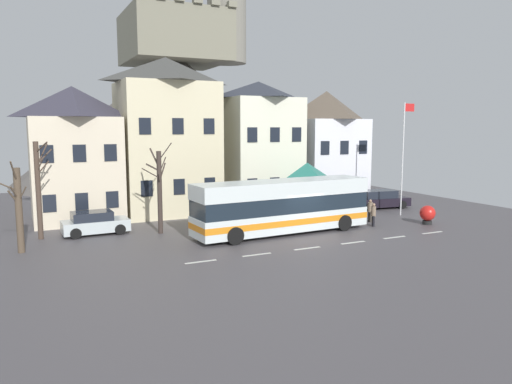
{
  "coord_description": "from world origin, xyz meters",
  "views": [
    {
      "loc": [
        -15.08,
        -23.75,
        6.39
      ],
      "look_at": [
        -1.25,
        4.69,
        2.22
      ],
      "focal_mm": 34.26,
      "sensor_mm": 36.0,
      "label": 1
    }
  ],
  "objects_px": {
    "pedestrian_02": "(370,210)",
    "transit_bus": "(283,207)",
    "townhouse_02": "(259,145)",
    "public_bench": "(288,207)",
    "parked_car_00": "(95,223)",
    "harbour_buoy": "(428,214)",
    "parked_car_01": "(380,199)",
    "bare_tree_02": "(39,188)",
    "townhouse_01": "(167,137)",
    "flagpole": "(404,152)",
    "townhouse_03": "(326,147)",
    "townhouse_00": "(75,154)",
    "bare_tree_01": "(19,209)",
    "bus_shelter": "(307,173)",
    "hilltop_castle": "(176,114)",
    "parked_car_02": "(328,205)",
    "pedestrian_03": "(317,210)",
    "pedestrian_00": "(373,214)",
    "bare_tree_00": "(159,190)",
    "pedestrian_01": "(349,207)"
  },
  "relations": [
    {
      "from": "townhouse_02",
      "to": "harbour_buoy",
      "type": "distance_m",
      "value": 14.24
    },
    {
      "from": "transit_bus",
      "to": "bare_tree_02",
      "type": "height_order",
      "value": "bare_tree_02"
    },
    {
      "from": "bus_shelter",
      "to": "parked_car_00",
      "type": "distance_m",
      "value": 14.93
    },
    {
      "from": "townhouse_00",
      "to": "pedestrian_03",
      "type": "relative_size",
      "value": 5.71
    },
    {
      "from": "parked_car_00",
      "to": "harbour_buoy",
      "type": "distance_m",
      "value": 21.37
    },
    {
      "from": "townhouse_03",
      "to": "pedestrian_03",
      "type": "xyz_separation_m",
      "value": [
        -6.08,
        -8.1,
        -3.81
      ]
    },
    {
      "from": "townhouse_01",
      "to": "harbour_buoy",
      "type": "relative_size",
      "value": 9.02
    },
    {
      "from": "townhouse_02",
      "to": "transit_bus",
      "type": "distance_m",
      "value": 11.15
    },
    {
      "from": "parked_car_00",
      "to": "parked_car_02",
      "type": "height_order",
      "value": "parked_car_00"
    },
    {
      "from": "parked_car_02",
      "to": "bare_tree_02",
      "type": "distance_m",
      "value": 19.92
    },
    {
      "from": "parked_car_00",
      "to": "pedestrian_01",
      "type": "relative_size",
      "value": 2.36
    },
    {
      "from": "pedestrian_00",
      "to": "pedestrian_01",
      "type": "relative_size",
      "value": 0.92
    },
    {
      "from": "townhouse_01",
      "to": "parked_car_01",
      "type": "relative_size",
      "value": 2.4
    },
    {
      "from": "townhouse_01",
      "to": "bare_tree_02",
      "type": "relative_size",
      "value": 2.03
    },
    {
      "from": "parked_car_01",
      "to": "pedestrian_03",
      "type": "relative_size",
      "value": 2.97
    },
    {
      "from": "townhouse_00",
      "to": "hilltop_castle",
      "type": "distance_m",
      "value": 26.69
    },
    {
      "from": "parked_car_01",
      "to": "bare_tree_00",
      "type": "bearing_deg",
      "value": -167.37
    },
    {
      "from": "townhouse_00",
      "to": "bare_tree_01",
      "type": "bearing_deg",
      "value": -113.48
    },
    {
      "from": "parked_car_01",
      "to": "bare_tree_00",
      "type": "distance_m",
      "value": 18.42
    },
    {
      "from": "flagpole",
      "to": "townhouse_03",
      "type": "bearing_deg",
      "value": 97.8
    },
    {
      "from": "bus_shelter",
      "to": "bare_tree_02",
      "type": "relative_size",
      "value": 0.69
    },
    {
      "from": "pedestrian_02",
      "to": "townhouse_02",
      "type": "bearing_deg",
      "value": 112.05
    },
    {
      "from": "pedestrian_00",
      "to": "bare_tree_02",
      "type": "distance_m",
      "value": 20.55
    },
    {
      "from": "pedestrian_02",
      "to": "bare_tree_02",
      "type": "bearing_deg",
      "value": 168.35
    },
    {
      "from": "pedestrian_00",
      "to": "harbour_buoy",
      "type": "distance_m",
      "value": 3.8
    },
    {
      "from": "parked_car_01",
      "to": "bus_shelter",
      "type": "bearing_deg",
      "value": -167.79
    },
    {
      "from": "parked_car_00",
      "to": "pedestrian_00",
      "type": "bearing_deg",
      "value": -20.08
    },
    {
      "from": "townhouse_03",
      "to": "bare_tree_01",
      "type": "distance_m",
      "value": 25.55
    },
    {
      "from": "parked_car_02",
      "to": "bare_tree_01",
      "type": "bearing_deg",
      "value": 5.34
    },
    {
      "from": "townhouse_02",
      "to": "public_bench",
      "type": "distance_m",
      "value": 6.08
    },
    {
      "from": "pedestrian_02",
      "to": "parked_car_01",
      "type": "bearing_deg",
      "value": 44.15
    },
    {
      "from": "townhouse_00",
      "to": "parked_car_01",
      "type": "bearing_deg",
      "value": -13.44
    },
    {
      "from": "bus_shelter",
      "to": "flagpole",
      "type": "bearing_deg",
      "value": -22.59
    },
    {
      "from": "parked_car_00",
      "to": "bare_tree_00",
      "type": "distance_m",
      "value": 4.39
    },
    {
      "from": "hilltop_castle",
      "to": "parked_car_01",
      "type": "bearing_deg",
      "value": -73.41
    },
    {
      "from": "townhouse_02",
      "to": "pedestrian_01",
      "type": "distance_m",
      "value": 9.79
    },
    {
      "from": "public_bench",
      "to": "townhouse_02",
      "type": "bearing_deg",
      "value": 97.09
    },
    {
      "from": "pedestrian_02",
      "to": "public_bench",
      "type": "bearing_deg",
      "value": 121.41
    },
    {
      "from": "pedestrian_02",
      "to": "parked_car_00",
      "type": "bearing_deg",
      "value": 166.58
    },
    {
      "from": "parked_car_01",
      "to": "pedestrian_01",
      "type": "relative_size",
      "value": 2.89
    },
    {
      "from": "bare_tree_02",
      "to": "townhouse_00",
      "type": "bearing_deg",
      "value": 64.75
    },
    {
      "from": "transit_bus",
      "to": "bare_tree_02",
      "type": "relative_size",
      "value": 2.02
    },
    {
      "from": "bus_shelter",
      "to": "bare_tree_02",
      "type": "xyz_separation_m",
      "value": [
        -17.69,
        0.47,
        -0.17
      ]
    },
    {
      "from": "parked_car_01",
      "to": "bare_tree_01",
      "type": "height_order",
      "value": "bare_tree_01"
    },
    {
      "from": "townhouse_03",
      "to": "parked_car_01",
      "type": "relative_size",
      "value": 1.99
    },
    {
      "from": "flagpole",
      "to": "harbour_buoy",
      "type": "xyz_separation_m",
      "value": [
        -0.83,
        -3.38,
        -3.97
      ]
    },
    {
      "from": "public_bench",
      "to": "bare_tree_02",
      "type": "height_order",
      "value": "bare_tree_02"
    },
    {
      "from": "pedestrian_02",
      "to": "transit_bus",
      "type": "bearing_deg",
      "value": -174.92
    },
    {
      "from": "townhouse_01",
      "to": "bare_tree_01",
      "type": "height_order",
      "value": "townhouse_01"
    },
    {
      "from": "transit_bus",
      "to": "pedestrian_02",
      "type": "relative_size",
      "value": 7.29
    }
  ]
}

